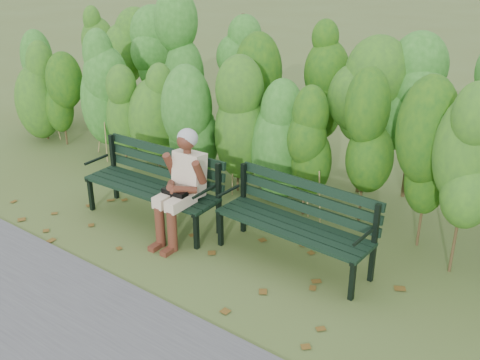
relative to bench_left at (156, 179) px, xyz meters
The scene contains 6 objects.
ground 1.25m from the bench_left, 11.03° to the right, with size 80.00×80.00×0.00m, color #4C5A27.
hedge_band 2.13m from the bench_left, 55.64° to the left, with size 11.04×1.67×2.42m.
leaf_litter 1.45m from the bench_left, ahead, with size 5.73×2.23×0.01m.
bench_left is the anchor object (origin of this frame).
bench_right 1.81m from the bench_left, ahead, with size 1.68×0.60×0.83m.
seated_woman 0.61m from the bench_left, 15.26° to the right, with size 0.50×0.73×1.24m.
Camera 1 is at (3.23, -3.96, 3.15)m, focal length 42.00 mm.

